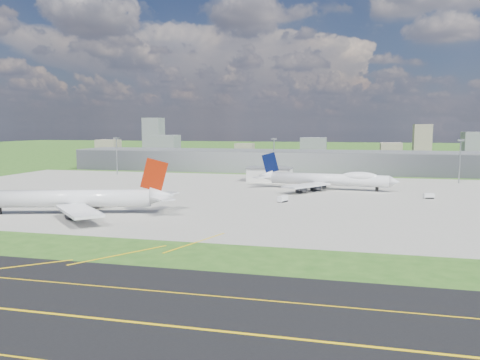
% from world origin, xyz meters
% --- Properties ---
extents(ground, '(1400.00, 1400.00, 0.00)m').
position_xyz_m(ground, '(0.00, 150.00, 0.00)').
color(ground, '#2C571B').
rests_on(ground, ground).
extents(taxiway, '(1400.00, 60.00, 0.06)m').
position_xyz_m(taxiway, '(0.00, -110.00, 0.03)').
color(taxiway, black).
rests_on(taxiway, ground).
extents(apron, '(360.00, 190.00, 0.08)m').
position_xyz_m(apron, '(10.00, 40.00, 0.04)').
color(apron, gray).
rests_on(apron, ground).
extents(terminal, '(300.00, 42.00, 15.00)m').
position_xyz_m(terminal, '(0.00, 165.00, 7.50)').
color(terminal, gray).
rests_on(terminal, ground).
extents(ops_building, '(26.00, 16.00, 8.00)m').
position_xyz_m(ops_building, '(10.00, 100.00, 4.00)').
color(ops_building, silver).
rests_on(ops_building, ground).
extents(mast_west, '(3.50, 2.00, 25.90)m').
position_xyz_m(mast_west, '(-100.00, 115.00, 17.71)').
color(mast_west, gray).
rests_on(mast_west, ground).
extents(mast_center, '(3.50, 2.00, 25.90)m').
position_xyz_m(mast_center, '(10.00, 115.00, 17.71)').
color(mast_center, gray).
rests_on(mast_center, ground).
extents(mast_east, '(3.50, 2.00, 25.90)m').
position_xyz_m(mast_east, '(120.00, 115.00, 17.71)').
color(mast_east, gray).
rests_on(mast_east, ground).
extents(airliner_red_twin, '(76.65, 58.53, 21.43)m').
position_xyz_m(airliner_red_twin, '(-44.27, -23.78, 5.71)').
color(airliner_red_twin, silver).
rests_on(airliner_red_twin, ground).
extents(airliner_blue_quad, '(74.14, 57.87, 19.35)m').
position_xyz_m(airliner_blue_quad, '(46.73, 69.29, 5.38)').
color(airliner_blue_quad, silver).
rests_on(airliner_blue_quad, ground).
extents(tug_yellow, '(4.06, 2.72, 1.86)m').
position_xyz_m(tug_yellow, '(-51.96, -16.76, 0.97)').
color(tug_yellow, '#C79A0B').
rests_on(tug_yellow, ground).
extents(van_white_near, '(4.41, 5.97, 2.75)m').
position_xyz_m(van_white_near, '(29.04, 22.17, 1.38)').
color(van_white_near, white).
rests_on(van_white_near, ground).
extents(van_white_far, '(5.13, 3.20, 2.47)m').
position_xyz_m(van_white_far, '(93.29, 47.47, 1.25)').
color(van_white_far, silver).
rests_on(van_white_far, ground).
extents(bldg_far_w, '(24.00, 20.00, 18.00)m').
position_xyz_m(bldg_far_w, '(-220.00, 320.00, 9.00)').
color(bldg_far_w, gray).
rests_on(bldg_far_w, ground).
extents(bldg_w, '(28.00, 22.00, 24.00)m').
position_xyz_m(bldg_w, '(-140.00, 300.00, 12.00)').
color(bldg_w, slate).
rests_on(bldg_w, ground).
extents(bldg_cw, '(20.00, 18.00, 14.00)m').
position_xyz_m(bldg_cw, '(-60.00, 340.00, 7.00)').
color(bldg_cw, gray).
rests_on(bldg_cw, ground).
extents(bldg_c, '(26.00, 20.00, 22.00)m').
position_xyz_m(bldg_c, '(20.00, 310.00, 11.00)').
color(bldg_c, slate).
rests_on(bldg_c, ground).
extents(bldg_ce, '(22.00, 24.00, 16.00)m').
position_xyz_m(bldg_ce, '(100.00, 350.00, 8.00)').
color(bldg_ce, gray).
rests_on(bldg_ce, ground).
extents(bldg_e, '(30.00, 22.00, 28.00)m').
position_xyz_m(bldg_e, '(180.00, 320.00, 14.00)').
color(bldg_e, slate).
rests_on(bldg_e, ground).
extents(bldg_tall_w, '(22.00, 20.00, 44.00)m').
position_xyz_m(bldg_tall_w, '(-180.00, 360.00, 22.00)').
color(bldg_tall_w, slate).
rests_on(bldg_tall_w, ground).
extents(bldg_tall_e, '(20.00, 18.00, 36.00)m').
position_xyz_m(bldg_tall_e, '(140.00, 410.00, 18.00)').
color(bldg_tall_e, gray).
rests_on(bldg_tall_e, ground).
extents(tree_far_w, '(7.20, 7.20, 8.80)m').
position_xyz_m(tree_far_w, '(-200.00, 270.00, 5.18)').
color(tree_far_w, '#382314').
rests_on(tree_far_w, ground).
extents(tree_w, '(6.75, 6.75, 8.25)m').
position_xyz_m(tree_w, '(-110.00, 265.00, 4.86)').
color(tree_w, '#382314').
rests_on(tree_w, ground).
extents(tree_c, '(8.10, 8.10, 9.90)m').
position_xyz_m(tree_c, '(-20.00, 280.00, 5.84)').
color(tree_c, '#382314').
rests_on(tree_c, ground).
extents(tree_e, '(7.65, 7.65, 9.35)m').
position_xyz_m(tree_e, '(70.00, 275.00, 5.51)').
color(tree_e, '#382314').
rests_on(tree_e, ground).
extents(tree_far_e, '(6.30, 6.30, 7.70)m').
position_xyz_m(tree_far_e, '(160.00, 285.00, 4.53)').
color(tree_far_e, '#382314').
rests_on(tree_far_e, ground).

